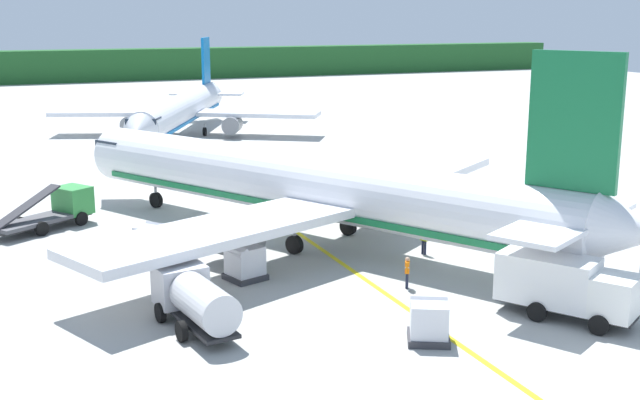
% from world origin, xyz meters
% --- Properties ---
extents(ground, '(240.00, 320.00, 0.20)m').
position_xyz_m(ground, '(0.00, 48.00, -0.10)').
color(ground, '#A8A8A3').
extents(distant_treeline, '(216.00, 6.00, 6.36)m').
position_xyz_m(distant_treeline, '(0.00, 149.19, 3.18)').
color(distant_treeline, '#1E5123').
rests_on(distant_treeline, ground).
extents(airliner_foreground, '(32.17, 37.98, 11.90)m').
position_xyz_m(airliner_foreground, '(-3.37, 21.90, 3.39)').
color(airliner_foreground, white).
rests_on(airliner_foreground, ground).
extents(airliner_mid_apron, '(29.18, 34.59, 10.57)m').
position_xyz_m(airliner_mid_apron, '(-0.86, 67.24, 3.01)').
color(airliner_mid_apron, silver).
rests_on(airliner_mid_apron, ground).
extents(service_truck_fuel, '(2.97, 5.96, 2.40)m').
position_xyz_m(service_truck_fuel, '(-13.17, 10.83, 1.39)').
color(service_truck_fuel, silver).
rests_on(service_truck_fuel, ground).
extents(service_truck_baggage, '(5.13, 6.37, 2.82)m').
position_xyz_m(service_truck_baggage, '(2.63, 5.72, 1.57)').
color(service_truck_baggage, white).
rests_on(service_truck_baggage, ground).
extents(service_truck_catering, '(6.90, 5.59, 2.78)m').
position_xyz_m(service_truck_catering, '(-17.28, 31.55, 1.16)').
color(service_truck_catering, '#338C3F').
rests_on(service_truck_catering, ground).
extents(cargo_container_near, '(2.48, 2.48, 2.06)m').
position_xyz_m(cargo_container_near, '(-12.91, 21.86, 0.97)').
color(cargo_container_near, '#333338').
rests_on(cargo_container_near, ground).
extents(cargo_container_mid, '(2.36, 2.36, 1.86)m').
position_xyz_m(cargo_container_mid, '(-4.40, 5.67, 0.87)').
color(cargo_container_mid, '#333338').
rests_on(cargo_container_mid, ground).
extents(cargo_container_far, '(2.26, 2.26, 1.93)m').
position_xyz_m(cargo_container_far, '(-9.21, 16.46, 0.91)').
color(cargo_container_far, '#333338').
rests_on(cargo_container_far, ground).
extents(crew_marshaller, '(0.43, 0.55, 1.64)m').
position_xyz_m(crew_marshaller, '(-2.01, 12.07, 0.97)').
color(crew_marshaller, '#191E33').
rests_on(crew_marshaller, ground).
extents(crew_loader_left, '(0.51, 0.46, 1.79)m').
position_xyz_m(crew_loader_left, '(-9.32, 19.56, 1.06)').
color(crew_loader_left, '#191E33').
rests_on(crew_loader_left, ground).
extents(crew_loader_right, '(0.39, 0.59, 1.66)m').
position_xyz_m(crew_loader_right, '(1.70, 16.92, 0.98)').
color(crew_loader_right, '#191E33').
rests_on(crew_loader_right, ground).
extents(apron_guide_line, '(0.30, 60.00, 0.01)m').
position_xyz_m(apron_guide_line, '(-3.39, 17.40, 0.01)').
color(apron_guide_line, yellow).
rests_on(apron_guide_line, ground).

